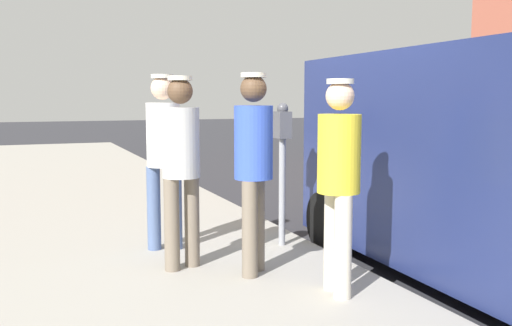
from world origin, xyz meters
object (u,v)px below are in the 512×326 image
Objects in this scene: parking_meter_near at (282,149)px; pedestrian_in_blue at (254,159)px; pedestrian_in_gray at (181,159)px; pedestrian_in_white at (163,149)px; pedestrian_in_yellow at (339,172)px.

pedestrian_in_blue is (0.65, 0.80, 0.00)m from parking_meter_near.
pedestrian_in_gray is 0.98× the size of pedestrian_in_white.
pedestrian_in_blue is 1.24m from pedestrian_in_white.
pedestrian_in_yellow reaches higher than parking_meter_near.
pedestrian_in_yellow is 1.50m from pedestrian_in_gray.
pedestrian_in_white is (1.19, -0.32, 0.02)m from parking_meter_near.
parking_meter_near is 1.24m from pedestrian_in_white.
pedestrian_in_gray is at bearing -35.97° from pedestrian_in_blue.
pedestrian_in_yellow is 0.95× the size of pedestrian_in_white.
pedestrian_in_blue reaches higher than pedestrian_in_gray.
pedestrian_in_gray is (1.20, 0.40, -0.01)m from parking_meter_near.
pedestrian_in_gray is (0.55, -0.40, -0.01)m from pedestrian_in_blue.
pedestrian_in_white reaches higher than pedestrian_in_yellow.
parking_meter_near is 1.03m from pedestrian_in_blue.
pedestrian_in_yellow is at bearing 117.39° from pedestrian_in_white.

